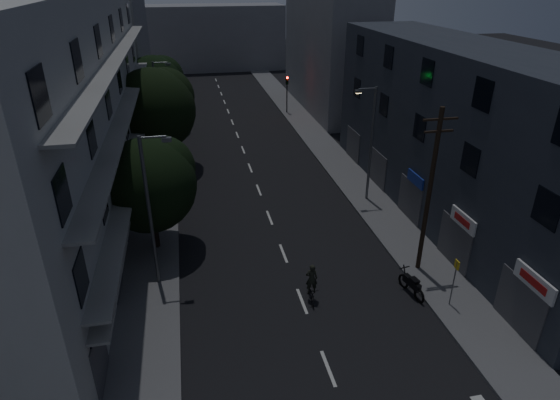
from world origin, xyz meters
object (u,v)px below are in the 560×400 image
object	(u,v)px
cyclist	(311,288)
utility_pole	(430,190)
motorcycle	(411,285)
bus_stop_sign	(455,275)

from	to	relation	value
cyclist	utility_pole	bearing A→B (deg)	17.31
motorcycle	utility_pole	bearing A→B (deg)	44.29
utility_pole	motorcycle	xyz separation A→B (m)	(-1.35, -1.93, -4.34)
motorcycle	bus_stop_sign	bearing A→B (deg)	-54.08
utility_pole	bus_stop_sign	world-z (taller)	utility_pole
motorcycle	cyclist	world-z (taller)	cyclist
bus_stop_sign	motorcycle	size ratio (longest dim) A/B	1.22
utility_pole	motorcycle	world-z (taller)	utility_pole
bus_stop_sign	motorcycle	xyz separation A→B (m)	(-1.41, 1.33, -1.36)
motorcycle	cyclist	xyz separation A→B (m)	(-5.11, 0.58, 0.17)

